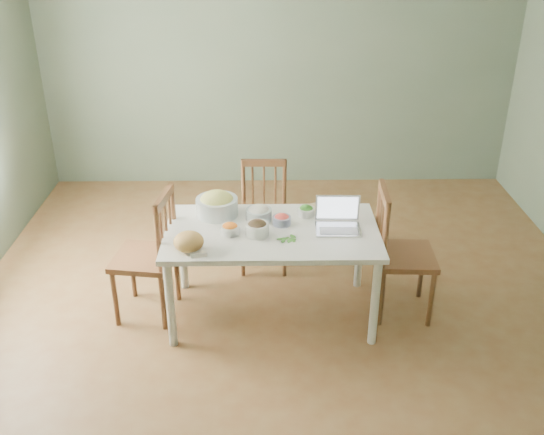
{
  "coord_description": "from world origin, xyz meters",
  "views": [
    {
      "loc": [
        -0.17,
        -3.97,
        2.78
      ],
      "look_at": [
        -0.11,
        -0.07,
        0.82
      ],
      "focal_mm": 40.7,
      "sensor_mm": 36.0,
      "label": 1
    }
  ],
  "objects_px": {
    "chair_left": "(144,255)",
    "bowl_squash": "(217,204)",
    "dining_table": "(272,273)",
    "chair_far": "(264,218)",
    "chair_right": "(406,253)",
    "laptop": "(339,216)",
    "bread_boule": "(189,242)"
  },
  "relations": [
    {
      "from": "chair_far",
      "to": "chair_left",
      "type": "xyz_separation_m",
      "value": [
        -0.89,
        -0.67,
        0.04
      ]
    },
    {
      "from": "dining_table",
      "to": "chair_left",
      "type": "xyz_separation_m",
      "value": [
        -0.94,
        0.03,
        0.14
      ]
    },
    {
      "from": "dining_table",
      "to": "chair_far",
      "type": "bearing_deg",
      "value": 94.76
    },
    {
      "from": "chair_right",
      "to": "laptop",
      "type": "relative_size",
      "value": 3.16
    },
    {
      "from": "dining_table",
      "to": "chair_right",
      "type": "height_order",
      "value": "chair_right"
    },
    {
      "from": "chair_right",
      "to": "laptop",
      "type": "xyz_separation_m",
      "value": [
        -0.51,
        -0.04,
        0.33
      ]
    },
    {
      "from": "dining_table",
      "to": "chair_far",
      "type": "xyz_separation_m",
      "value": [
        -0.06,
        0.7,
        0.1
      ]
    },
    {
      "from": "chair_left",
      "to": "laptop",
      "type": "distance_m",
      "value": 1.46
    },
    {
      "from": "chair_left",
      "to": "chair_right",
      "type": "distance_m",
      "value": 1.93
    },
    {
      "from": "bread_boule",
      "to": "laptop",
      "type": "height_order",
      "value": "laptop"
    },
    {
      "from": "chair_right",
      "to": "bowl_squash",
      "type": "distance_m",
      "value": 1.45
    },
    {
      "from": "dining_table",
      "to": "laptop",
      "type": "height_order",
      "value": "laptop"
    },
    {
      "from": "chair_far",
      "to": "chair_right",
      "type": "relative_size",
      "value": 0.91
    },
    {
      "from": "chair_left",
      "to": "bowl_squash",
      "type": "relative_size",
      "value": 3.22
    },
    {
      "from": "dining_table",
      "to": "bread_boule",
      "type": "height_order",
      "value": "bread_boule"
    },
    {
      "from": "chair_left",
      "to": "bowl_squash",
      "type": "xyz_separation_m",
      "value": [
        0.54,
        0.22,
        0.31
      ]
    },
    {
      "from": "laptop",
      "to": "chair_left",
      "type": "bearing_deg",
      "value": 179.95
    },
    {
      "from": "chair_far",
      "to": "chair_left",
      "type": "distance_m",
      "value": 1.11
    },
    {
      "from": "chair_far",
      "to": "bowl_squash",
      "type": "bearing_deg",
      "value": -126.71
    },
    {
      "from": "chair_right",
      "to": "laptop",
      "type": "distance_m",
      "value": 0.61
    },
    {
      "from": "dining_table",
      "to": "bread_boule",
      "type": "bearing_deg",
      "value": -153.24
    },
    {
      "from": "dining_table",
      "to": "bowl_squash",
      "type": "xyz_separation_m",
      "value": [
        -0.41,
        0.25,
        0.45
      ]
    },
    {
      "from": "chair_left",
      "to": "laptop",
      "type": "xyz_separation_m",
      "value": [
        1.42,
        -0.04,
        0.33
      ]
    },
    {
      "from": "chair_right",
      "to": "bread_boule",
      "type": "relative_size",
      "value": 4.94
    },
    {
      "from": "chair_right",
      "to": "bread_boule",
      "type": "xyz_separation_m",
      "value": [
        -1.55,
        -0.31,
        0.28
      ]
    },
    {
      "from": "chair_far",
      "to": "bowl_squash",
      "type": "relative_size",
      "value": 2.93
    },
    {
      "from": "chair_left",
      "to": "bowl_squash",
      "type": "bearing_deg",
      "value": 120.73
    },
    {
      "from": "bread_boule",
      "to": "laptop",
      "type": "distance_m",
      "value": 1.07
    },
    {
      "from": "chair_far",
      "to": "chair_right",
      "type": "distance_m",
      "value": 1.25
    },
    {
      "from": "bowl_squash",
      "to": "dining_table",
      "type": "bearing_deg",
      "value": -31.64
    },
    {
      "from": "dining_table",
      "to": "chair_right",
      "type": "distance_m",
      "value": 1.0
    },
    {
      "from": "chair_right",
      "to": "bowl_squash",
      "type": "relative_size",
      "value": 3.23
    }
  ]
}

